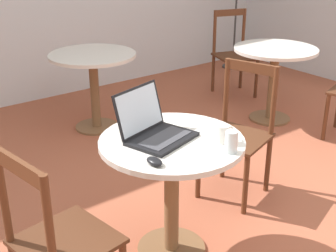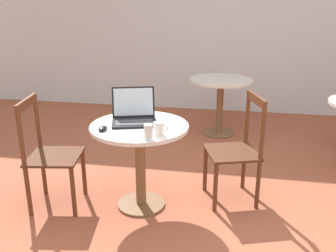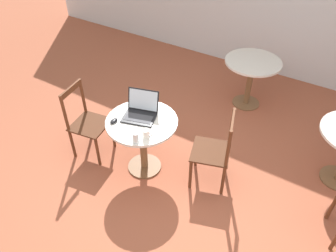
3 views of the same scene
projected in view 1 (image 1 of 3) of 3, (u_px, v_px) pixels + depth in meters
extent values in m
plane|color=#9E5138|center=(251.00, 239.00, 2.87)|extent=(16.00, 16.00, 0.00)
cylinder|color=brown|center=(171.00, 248.00, 2.78)|extent=(0.40, 0.40, 0.02)
cylinder|color=brown|center=(172.00, 198.00, 2.64)|extent=(0.08, 0.08, 0.67)
cylinder|color=silver|center=(172.00, 142.00, 2.50)|extent=(0.79, 0.79, 0.03)
cylinder|color=brown|center=(269.00, 118.00, 4.67)|extent=(0.40, 0.40, 0.02)
cylinder|color=brown|center=(272.00, 85.00, 4.53)|extent=(0.08, 0.08, 0.67)
cylinder|color=silver|center=(276.00, 49.00, 4.40)|extent=(0.79, 0.79, 0.03)
cylinder|color=brown|center=(97.00, 126.00, 4.47)|extent=(0.40, 0.40, 0.02)
cylinder|color=brown|center=(95.00, 92.00, 4.34)|extent=(0.08, 0.08, 0.67)
cylinder|color=silver|center=(92.00, 55.00, 4.20)|extent=(0.79, 0.79, 0.03)
cylinder|color=#562D19|center=(246.00, 185.00, 3.05)|extent=(0.04, 0.04, 0.43)
cylinder|color=#562D19|center=(198.00, 170.00, 3.24)|extent=(0.04, 0.04, 0.43)
cylinder|color=#562D19|center=(268.00, 164.00, 3.32)|extent=(0.04, 0.04, 0.43)
cylinder|color=#562D19|center=(223.00, 151.00, 3.51)|extent=(0.04, 0.04, 0.43)
cube|color=#492715|center=(235.00, 138.00, 3.19)|extent=(0.52, 0.52, 0.02)
cylinder|color=#562D19|center=(274.00, 101.00, 3.14)|extent=(0.04, 0.04, 0.48)
cylinder|color=#562D19|center=(226.00, 91.00, 3.33)|extent=(0.04, 0.04, 0.48)
cube|color=#562D19|center=(252.00, 67.00, 3.15)|extent=(0.14, 0.38, 0.07)
cylinder|color=#562D19|center=(79.00, 247.00, 2.46)|extent=(0.04, 0.04, 0.43)
cube|color=#492715|center=(67.00, 241.00, 2.14)|extent=(0.47, 0.47, 0.02)
cylinder|color=#562D19|center=(3.00, 195.00, 2.04)|extent=(0.04, 0.04, 0.48)
cylinder|color=#562D19|center=(49.00, 229.00, 1.81)|extent=(0.04, 0.04, 0.48)
cube|color=#562D19|center=(19.00, 167.00, 1.84)|extent=(0.08, 0.39, 0.07)
cylinder|color=#562D19|center=(326.00, 117.00, 4.13)|extent=(0.04, 0.04, 0.43)
cylinder|color=#562D19|center=(256.00, 79.00, 5.18)|extent=(0.04, 0.04, 0.43)
cylinder|color=#562D19|center=(227.00, 82.00, 5.07)|extent=(0.04, 0.04, 0.43)
cylinder|color=#562D19|center=(241.00, 70.00, 5.49)|extent=(0.04, 0.04, 0.43)
cylinder|color=#562D19|center=(213.00, 73.00, 5.38)|extent=(0.04, 0.04, 0.43)
cube|color=#492715|center=(235.00, 57.00, 5.19)|extent=(0.52, 0.52, 0.02)
cylinder|color=#562D19|center=(244.00, 30.00, 5.30)|extent=(0.04, 0.04, 0.48)
cylinder|color=#562D19|center=(215.00, 32.00, 5.19)|extent=(0.04, 0.04, 0.48)
cube|color=#562D19|center=(230.00, 13.00, 5.17)|extent=(0.38, 0.14, 0.07)
cylinder|color=#333333|center=(233.00, 66.00, 6.40)|extent=(0.29, 0.29, 0.02)
cylinder|color=#333333|center=(236.00, 15.00, 6.13)|extent=(0.02, 0.02, 1.38)
cube|color=black|center=(162.00, 139.00, 2.48)|extent=(0.40, 0.34, 0.02)
cube|color=#38383D|center=(165.00, 138.00, 2.47)|extent=(0.32, 0.21, 0.00)
cube|color=black|center=(139.00, 110.00, 2.52)|extent=(0.36, 0.17, 0.24)
cube|color=silver|center=(140.00, 110.00, 2.51)|extent=(0.32, 0.15, 0.22)
ellipsoid|color=black|center=(154.00, 161.00, 2.23)|extent=(0.06, 0.10, 0.03)
cylinder|color=silver|center=(223.00, 134.00, 2.45)|extent=(0.07, 0.07, 0.10)
torus|color=silver|center=(229.00, 131.00, 2.47)|extent=(0.05, 0.01, 0.05)
cylinder|color=silver|center=(231.00, 142.00, 2.34)|extent=(0.06, 0.06, 0.11)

